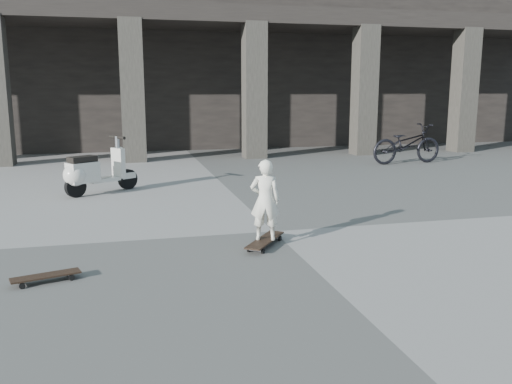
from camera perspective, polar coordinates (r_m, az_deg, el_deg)
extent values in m
plane|color=#4E4E4B|center=(8.08, 1.86, -4.16)|extent=(90.00, 90.00, 0.00)
cube|color=black|center=(21.63, -8.48, 13.18)|extent=(28.00, 6.00, 6.00)
cube|color=black|center=(17.36, -7.11, 17.78)|extent=(28.00, 2.80, 0.50)
cube|color=#2C2A24|center=(16.01, -12.90, 10.28)|extent=(0.65, 0.65, 4.00)
cube|color=#2C2A24|center=(16.47, -0.17, 10.56)|extent=(0.65, 0.65, 4.00)
cube|color=#2C2A24|center=(17.67, 11.34, 10.38)|extent=(0.65, 0.65, 4.00)
cube|color=#2C2A24|center=(19.45, 21.06, 9.90)|extent=(0.65, 0.65, 4.00)
cube|color=black|center=(7.31, 0.95, -5.08)|extent=(0.73, 0.89, 0.02)
cube|color=#B2B2B7|center=(7.62, 1.84, -4.73)|extent=(0.19, 0.15, 0.03)
cube|color=#B2B2B7|center=(7.03, -0.03, -6.07)|extent=(0.19, 0.15, 0.03)
cylinder|color=black|center=(7.66, 1.15, -4.73)|extent=(0.06, 0.07, 0.07)
cylinder|color=black|center=(7.59, 2.53, -4.88)|extent=(0.06, 0.07, 0.07)
cylinder|color=black|center=(7.07, -0.76, -6.06)|extent=(0.06, 0.07, 0.07)
cylinder|color=black|center=(7.00, 0.72, -6.24)|extent=(0.06, 0.07, 0.07)
cube|color=black|center=(6.42, -21.25, -8.20)|extent=(0.75, 0.38, 0.02)
cube|color=#B2B2B7|center=(6.47, -18.99, -8.24)|extent=(0.09, 0.17, 0.03)
cube|color=#B2B2B7|center=(6.40, -23.50, -8.77)|extent=(0.09, 0.17, 0.03)
cylinder|color=black|center=(6.55, -19.13, -8.10)|extent=(0.07, 0.04, 0.06)
cylinder|color=black|center=(6.40, -18.83, -8.54)|extent=(0.07, 0.04, 0.06)
cylinder|color=black|center=(6.48, -23.58, -8.62)|extent=(0.07, 0.04, 0.06)
cylinder|color=black|center=(6.33, -23.40, -9.08)|extent=(0.07, 0.04, 0.06)
imported|color=silver|center=(7.18, 0.96, -0.84)|extent=(0.45, 0.36, 1.08)
cylinder|color=black|center=(11.70, -13.35, 1.32)|extent=(0.41, 0.32, 0.42)
cylinder|color=black|center=(11.08, -18.47, 0.53)|extent=(0.41, 0.32, 0.42)
cube|color=beige|center=(11.38, -15.72, 1.27)|extent=(0.68, 0.58, 0.07)
cube|color=beige|center=(11.13, -17.75, 1.99)|extent=(0.67, 0.60, 0.40)
sphere|color=beige|center=(11.04, -18.54, 1.71)|extent=(0.44, 0.44, 0.44)
cube|color=black|center=(11.09, -17.83, 3.33)|extent=(0.59, 0.52, 0.11)
cube|color=beige|center=(11.53, -14.29, 2.99)|extent=(0.29, 0.36, 0.61)
cube|color=beige|center=(11.69, -13.37, 1.73)|extent=(0.34, 0.30, 0.13)
cylinder|color=#B2B2B7|center=(11.48, -14.38, 4.92)|extent=(0.13, 0.13, 0.32)
cylinder|color=black|center=(11.47, -14.41, 5.60)|extent=(0.34, 0.47, 0.06)
sphere|color=white|center=(11.53, -14.09, 4.32)|extent=(0.13, 0.13, 0.13)
imported|color=black|center=(15.82, 15.58, 4.90)|extent=(2.16, 0.89, 1.11)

